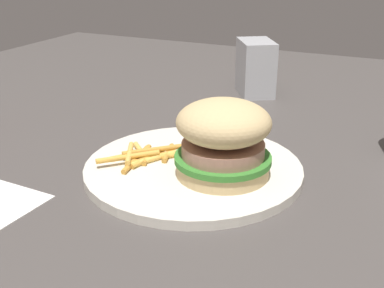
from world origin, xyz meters
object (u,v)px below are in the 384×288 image
sandwich (223,138)px  fries_pile (145,156)px  plate (192,170)px  napkin_dispenser (256,68)px

sandwich → fries_pile: sandwich is taller
plate → fries_pile: 0.07m
sandwich → napkin_dispenser: bearing=-167.3°
napkin_dispenser → plate: bearing=-25.9°
napkin_dispenser → fries_pile: bearing=-35.5°
plate → napkin_dispenser: (-0.38, -0.04, 0.05)m
sandwich → fries_pile: bearing=-88.9°
plate → sandwich: size_ratio=2.36×
plate → sandwich: bearing=82.1°
napkin_dispenser → sandwich: bearing=-19.6°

